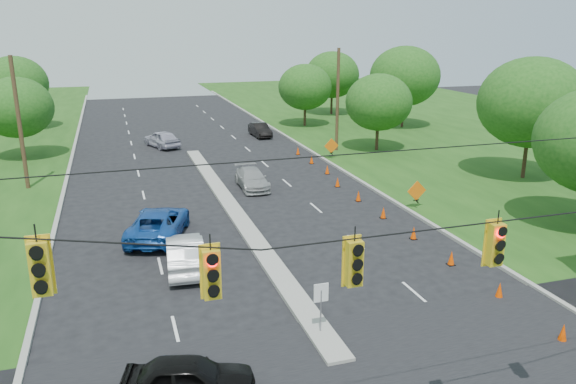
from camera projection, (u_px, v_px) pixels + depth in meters
name	position (u px, v px, depth m)	size (l,w,h in m)	color
curb_left	(65.00, 186.00, 39.46)	(0.25, 110.00, 0.16)	gray
curb_right	(332.00, 165.00, 45.29)	(0.25, 110.00, 0.16)	gray
median	(233.00, 211.00, 34.15)	(1.00, 34.00, 0.18)	gray
median_sign	(321.00, 299.00, 20.02)	(0.55, 0.06, 2.05)	gray
signal_span	(432.00, 297.00, 12.61)	(25.60, 0.32, 9.00)	#422D1C
utility_pole_far_left	(19.00, 124.00, 37.48)	(0.28, 0.28, 9.00)	#422D1C
utility_pole_far_right	(338.00, 101.00, 49.27)	(0.28, 0.28, 9.00)	#422D1C
cone_0	(563.00, 333.00, 19.93)	(0.32, 0.32, 0.70)	#EC4200
cone_1	(499.00, 290.00, 23.13)	(0.32, 0.32, 0.70)	#EC4200
cone_2	(451.00, 258.00, 26.33)	(0.32, 0.32, 0.70)	#EC4200
cone_3	(414.00, 233.00, 29.53)	(0.32, 0.32, 0.70)	#EC4200
cone_4	(383.00, 213.00, 32.73)	(0.32, 0.32, 0.70)	#EC4200
cone_5	(358.00, 196.00, 35.93)	(0.32, 0.32, 0.70)	#EC4200
cone_6	(338.00, 182.00, 39.13)	(0.32, 0.32, 0.70)	#EC4200
cone_7	(327.00, 170.00, 42.50)	(0.32, 0.32, 0.70)	#EC4200
cone_8	(312.00, 159.00, 45.70)	(0.32, 0.32, 0.70)	#EC4200
cone_9	(298.00, 151.00, 48.90)	(0.32, 0.32, 0.70)	#EC4200
work_sign_1	(417.00, 192.00, 34.21)	(1.27, 0.58, 1.37)	black
work_sign_2	(331.00, 146.00, 47.01)	(1.27, 0.58, 1.37)	black
tree_5	(17.00, 108.00, 46.24)	(5.88, 5.88, 6.86)	black
tree_6	(15.00, 83.00, 59.19)	(6.72, 6.72, 7.84)	black
tree_8	(532.00, 103.00, 39.83)	(7.56, 7.56, 8.82)	black
tree_9	(379.00, 102.00, 49.42)	(5.88, 5.88, 6.86)	black
tree_10	(405.00, 76.00, 60.51)	(7.56, 7.56, 8.82)	black
tree_11	(332.00, 75.00, 69.59)	(6.72, 6.72, 7.84)	black
tree_12	(305.00, 87.00, 61.63)	(5.88, 5.88, 6.86)	black
black_sedan	(189.00, 379.00, 16.79)	(1.59, 3.96, 1.35)	black
white_sedan	(185.00, 253.00, 25.81)	(1.65, 4.72, 1.56)	silver
blue_pickup	(158.00, 223.00, 29.65)	(2.63, 5.70, 1.58)	#144599
silver_car_far	(252.00, 179.00, 38.78)	(1.84, 4.53, 1.32)	#9B9B9B
silver_car_oncoming	(162.00, 139.00, 51.75)	(1.86, 4.62, 1.57)	#A8A3B7
dark_car_receding	(260.00, 130.00, 56.80)	(1.43, 4.11, 1.35)	black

